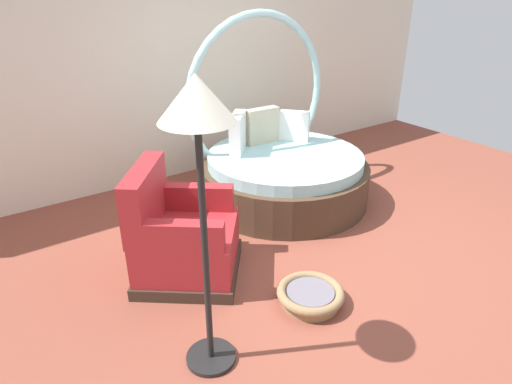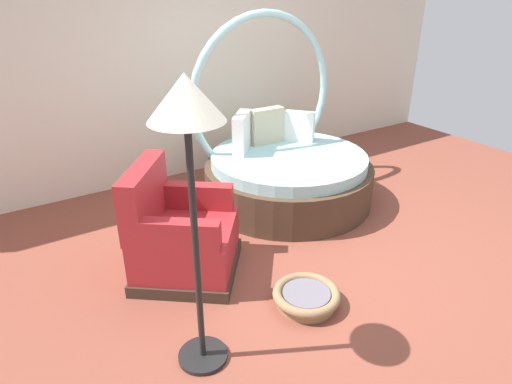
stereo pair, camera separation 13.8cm
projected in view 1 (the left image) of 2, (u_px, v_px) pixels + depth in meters
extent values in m
cube|color=brown|center=(320.00, 256.00, 3.97)|extent=(8.00, 8.00, 0.02)
cube|color=silver|center=(185.00, 66.00, 5.24)|extent=(8.00, 0.12, 2.61)
cylinder|color=#473323|center=(284.00, 182.00, 4.91)|extent=(1.82, 1.82, 0.42)
cylinder|color=#9ED1D6|center=(285.00, 159.00, 4.79)|extent=(1.67, 1.67, 0.12)
torus|color=#9ED1D6|center=(259.00, 97.00, 4.91)|extent=(1.80, 0.08, 1.80)
cube|color=white|center=(294.00, 126.00, 5.11)|extent=(0.31, 0.34, 0.34)
cube|color=#BCB293|center=(262.00, 126.00, 5.01)|extent=(0.40, 0.13, 0.40)
cube|color=white|center=(238.00, 133.00, 4.74)|extent=(0.37, 0.39, 0.42)
cube|color=#38281E|center=(190.00, 268.00, 3.71)|extent=(1.12, 1.12, 0.10)
cube|color=#A32328|center=(188.00, 245.00, 3.62)|extent=(1.07, 1.07, 0.34)
cube|color=#A32328|center=(145.00, 198.00, 3.45)|extent=(0.59, 0.70, 0.50)
cube|color=#A32328|center=(177.00, 236.00, 3.21)|extent=(0.61, 0.51, 0.22)
cube|color=#A32328|center=(193.00, 197.00, 3.79)|extent=(0.61, 0.51, 0.22)
cylinder|color=#8E704C|center=(310.00, 300.00, 3.37)|extent=(0.44, 0.44, 0.06)
torus|color=#8E704C|center=(310.00, 293.00, 3.34)|extent=(0.51, 0.51, 0.07)
cylinder|color=slate|center=(310.00, 294.00, 3.35)|extent=(0.36, 0.36, 0.05)
cylinder|color=black|center=(211.00, 357.00, 2.88)|extent=(0.32, 0.32, 0.03)
cylinder|color=black|center=(205.00, 254.00, 2.54)|extent=(0.04, 0.04, 1.55)
cone|color=silver|center=(196.00, 98.00, 2.15)|extent=(0.40, 0.40, 0.24)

